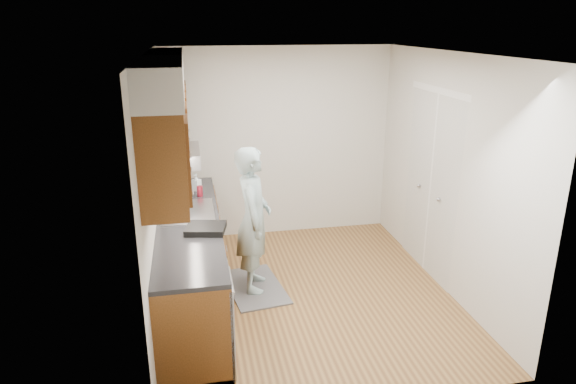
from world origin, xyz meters
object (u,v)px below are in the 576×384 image
(person, at_px, (253,210))
(dish_rack, at_px, (206,228))
(soap_bottle_a, at_px, (176,182))
(soda_can, at_px, (200,191))
(soap_bottle_b, at_px, (196,182))

(person, distance_m, dish_rack, 0.76)
(person, relative_size, dish_rack, 5.03)
(soap_bottle_a, xyz_separation_m, soda_can, (0.25, -0.11, -0.09))
(soap_bottle_a, bearing_deg, soda_can, -23.23)
(person, distance_m, soda_can, 0.71)
(soda_can, bearing_deg, dish_rack, -88.92)
(person, distance_m, soap_bottle_a, 0.99)
(soap_bottle_b, bearing_deg, person, -50.65)
(soap_bottle_b, bearing_deg, dish_rack, -87.62)
(person, height_order, soap_bottle_a, person)
(soap_bottle_a, xyz_separation_m, soap_bottle_b, (0.22, 0.11, -0.05))
(person, bearing_deg, soap_bottle_a, 62.55)
(soap_bottle_a, distance_m, dish_rack, 1.17)
(soap_bottle_b, relative_size, dish_rack, 0.55)
(person, relative_size, soap_bottle_a, 5.89)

